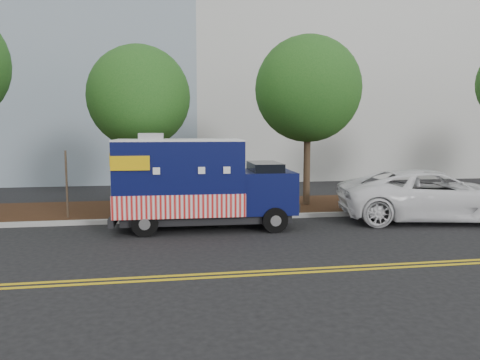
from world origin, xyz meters
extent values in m
plane|color=black|center=(0.00, 0.00, 0.00)|extent=(120.00, 120.00, 0.00)
cube|color=#9E9E99|center=(0.00, 1.40, 0.07)|extent=(120.00, 0.18, 0.15)
cube|color=black|center=(0.00, 3.50, 0.07)|extent=(120.00, 4.00, 0.15)
cube|color=gold|center=(0.00, -4.45, 0.01)|extent=(120.00, 0.10, 0.01)
cube|color=gold|center=(0.00, -4.70, 0.01)|extent=(120.00, 0.10, 0.01)
cylinder|color=#38281C|center=(-0.79, 3.53, 1.67)|extent=(0.26, 0.26, 3.34)
sphere|color=#154B16|center=(-0.79, 3.53, 4.28)|extent=(3.76, 3.76, 3.76)
cylinder|color=#38281C|center=(5.58, 3.29, 1.80)|extent=(0.26, 0.26, 3.61)
sphere|color=#154B16|center=(5.58, 3.29, 4.62)|extent=(4.07, 4.07, 4.07)
cube|color=#473828|center=(-3.13, 1.94, 1.20)|extent=(0.06, 0.06, 2.40)
cube|color=black|center=(1.33, 0.24, 0.38)|extent=(5.17, 1.90, 0.26)
cube|color=#090E40|center=(0.51, 0.27, 1.65)|extent=(3.90, 2.22, 2.19)
cube|color=red|center=(0.51, 0.27, 0.87)|extent=(3.94, 2.28, 0.69)
cube|color=white|center=(0.51, 0.27, 2.76)|extent=(3.90, 2.22, 0.05)
cube|color=#B7B7BA|center=(-0.31, 0.30, 2.88)|extent=(0.75, 0.75, 0.20)
cube|color=#090E40|center=(3.25, 0.18, 1.14)|extent=(1.71, 2.02, 1.28)
cube|color=black|center=(3.21, 0.18, 1.76)|extent=(0.97, 1.81, 0.59)
cube|color=black|center=(4.09, 0.15, 0.71)|extent=(0.13, 1.83, 0.27)
cube|color=black|center=(-1.45, 0.33, 0.41)|extent=(0.23, 2.06, 0.26)
cube|color=#B7B7BA|center=(-1.43, 0.33, 1.69)|extent=(0.09, 1.65, 1.74)
cube|color=#B7B7BA|center=(0.82, 1.35, 1.69)|extent=(1.65, 0.09, 1.01)
cube|color=#E8B40C|center=(-0.89, -0.77, 2.15)|extent=(1.10, 0.05, 0.41)
cube|color=#E8B40C|center=(-0.83, 1.40, 2.15)|extent=(1.10, 0.05, 0.41)
cylinder|color=black|center=(3.31, -0.75, 0.38)|extent=(0.78, 0.28, 0.77)
cylinder|color=black|center=(3.37, 1.11, 0.38)|extent=(0.78, 0.28, 0.77)
cylinder|color=black|center=(-0.52, -0.63, 0.38)|extent=(0.78, 0.28, 0.77)
cylinder|color=black|center=(-0.46, 1.23, 0.38)|extent=(0.78, 0.28, 0.77)
imported|color=white|center=(9.02, 0.19, 0.86)|extent=(6.61, 3.96, 1.72)
camera|label=1|loc=(-0.04, -14.20, 3.13)|focal=35.00mm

